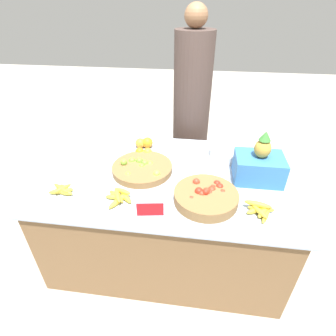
{
  "coord_description": "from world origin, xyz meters",
  "views": [
    {
      "loc": [
        0.19,
        -1.45,
        1.71
      ],
      "look_at": [
        0.0,
        0.0,
        0.74
      ],
      "focal_mm": 28.0,
      "sensor_mm": 36.0,
      "label": 1
    }
  ],
  "objects": [
    {
      "name": "banana_bunch_front_center",
      "position": [
        -0.25,
        -0.3,
        0.72
      ],
      "size": [
        0.18,
        0.17,
        0.05
      ],
      "color": "gold",
      "rests_on": "market_table"
    },
    {
      "name": "produce_crate",
      "position": [
        0.59,
        0.03,
        0.79
      ],
      "size": [
        0.3,
        0.23,
        0.34
      ],
      "color": "#3370B7",
      "rests_on": "market_table"
    },
    {
      "name": "lime_bowl",
      "position": [
        -0.18,
        0.01,
        0.72
      ],
      "size": [
        0.41,
        0.41,
        0.08
      ],
      "color": "olive",
      "rests_on": "market_table"
    },
    {
      "name": "vendor_person",
      "position": [
        0.1,
        0.84,
        0.78
      ],
      "size": [
        0.33,
        0.33,
        1.67
      ],
      "color": "#473833",
      "rests_on": "ground_plane"
    },
    {
      "name": "price_sign",
      "position": [
        -0.04,
        -0.41,
        0.74
      ],
      "size": [
        0.15,
        0.03,
        0.08
      ],
      "rotation": [
        0.0,
        0.0,
        0.16
      ],
      "color": "red",
      "rests_on": "market_table"
    },
    {
      "name": "orange_pile",
      "position": [
        -0.23,
        0.3,
        0.73
      ],
      "size": [
        0.16,
        0.21,
        0.08
      ],
      "color": "orange",
      "rests_on": "market_table"
    },
    {
      "name": "ground_plane",
      "position": [
        0.0,
        0.0,
        0.0
      ],
      "size": [
        12.0,
        12.0,
        0.0
      ],
      "primitive_type": "plane",
      "color": "#ADA599"
    },
    {
      "name": "tomato_basket",
      "position": [
        0.26,
        -0.24,
        0.73
      ],
      "size": [
        0.38,
        0.38,
        0.1
      ],
      "color": "olive",
      "rests_on": "market_table"
    },
    {
      "name": "banana_bunch_front_left",
      "position": [
        -0.61,
        -0.29,
        0.71
      ],
      "size": [
        0.16,
        0.12,
        0.05
      ],
      "color": "gold",
      "rests_on": "market_table"
    },
    {
      "name": "banana_bunch_front_right",
      "position": [
        0.56,
        -0.31,
        0.72
      ],
      "size": [
        0.17,
        0.15,
        0.06
      ],
      "color": "gold",
      "rests_on": "market_table"
    },
    {
      "name": "metal_bowl",
      "position": [
        0.42,
        0.3,
        0.72
      ],
      "size": [
        0.29,
        0.29,
        0.06
      ],
      "color": "silver",
      "rests_on": "market_table"
    },
    {
      "name": "market_table",
      "position": [
        0.0,
        0.0,
        0.35
      ],
      "size": [
        1.63,
        1.07,
        0.69
      ],
      "color": "brown",
      "rests_on": "ground_plane"
    }
  ]
}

